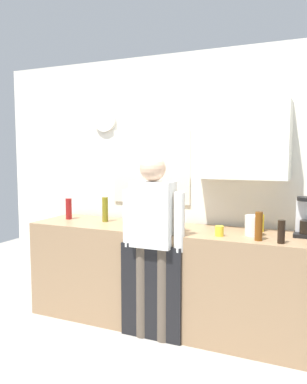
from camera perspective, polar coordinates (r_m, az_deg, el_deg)
The scene contains 14 objects.
ground_plane at distance 3.61m, azimuth -0.09°, elevation -20.85°, with size 8.00×8.00×0.00m, color #9E998E.
kitchen_counter at distance 3.69m, azimuth 1.85°, elevation -12.45°, with size 2.67×0.64×0.93m, color #937251.
dishwasher_panel at distance 3.42m, azimuth -0.47°, elevation -14.76°, with size 0.56×0.02×0.84m, color black.
back_wall_assembly at distance 3.86m, azimuth 5.23°, elevation 1.98°, with size 4.27×0.42×2.60m.
coffee_maker at distance 3.44m, azimuth 21.89°, elevation -3.70°, with size 0.20×0.20×0.33m.
bottle_clear_soda at distance 3.82m, azimuth -3.07°, elevation -2.48°, with size 0.09×0.09×0.28m, color #2D8C33.
bottle_amber_beer at distance 3.14m, azimuth 15.38°, elevation -4.92°, with size 0.06×0.06×0.23m, color brown.
bottle_red_vinegar at distance 4.12m, azimuth -12.49°, elevation -2.45°, with size 0.06×0.06×0.22m, color maroon.
bottle_dark_sauce at distance 3.10m, azimuth 18.47°, elevation -5.63°, with size 0.06×0.06×0.18m, color black.
bottle_olive_oil at distance 3.90m, azimuth -7.21°, elevation -2.58°, with size 0.06×0.06×0.25m, color olive.
cup_yellow_cup at distance 3.25m, azimuth 9.76°, elevation -5.74°, with size 0.07×0.07×0.09m, color yellow.
dish_soap at distance 3.51m, azimuth 15.66°, elevation -4.43°, with size 0.06×0.06×0.18m.
storage_canister at distance 3.32m, azimuth 14.62°, elevation -4.86°, with size 0.14×0.14×0.17m, color silver.
person_at_sink at distance 3.29m, azimuth -0.09°, elevation -5.93°, with size 0.57×0.22×1.60m.
Camera 1 is at (1.32, -2.95, 1.61)m, focal length 35.87 mm.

